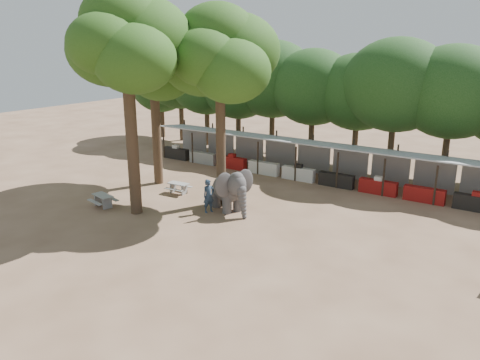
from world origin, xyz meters
The scene contains 10 objects.
ground centered at (0.00, 0.00, 0.00)m, with size 100.00×100.00×0.00m, color brown.
vendor_stalls centered at (0.00, 13.84, 1.18)m, with size 28.00×2.99×2.80m.
yard_tree_left centered at (-9.13, 7.19, 8.20)m, with size 7.10×6.90×11.02m.
yard_tree_center centered at (-6.13, 2.19, 9.21)m, with size 7.10×6.90×12.04m.
yard_tree_back centered at (-3.13, 6.19, 8.54)m, with size 7.10×6.90×11.36m.
backdrop_trees centered at (0.00, 19.00, 5.51)m, with size 46.46×5.95×8.33m.
elephant centered at (-1.82, 5.22, 1.23)m, with size 3.29×2.60×2.46m.
handler centered at (-2.68, 4.35, 0.95)m, with size 0.69×0.46×1.90m, color #26384C.
picnic_table_near centered at (-8.35, 1.65, 0.47)m, with size 1.66×1.55×0.71m.
picnic_table_far centered at (-6.36, 6.01, 0.44)m, with size 1.42×1.29×0.67m.
Camera 1 is at (12.59, -15.33, 9.20)m, focal length 35.00 mm.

